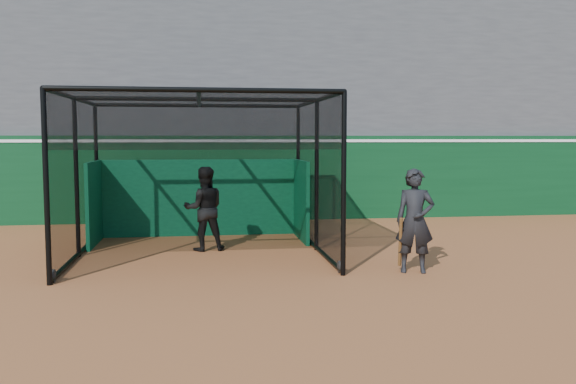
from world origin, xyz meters
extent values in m
plane|color=#98552C|center=(0.00, 0.00, 0.00)|extent=(120.00, 120.00, 0.00)
cube|color=#0A391A|center=(0.00, 8.50, 1.25)|extent=(50.00, 0.45, 2.50)
cube|color=white|center=(0.00, 8.50, 2.35)|extent=(50.00, 0.50, 0.08)
cube|color=#4C4C4F|center=(0.00, 12.38, 3.88)|extent=(50.00, 7.85, 7.75)
cube|color=#074E2D|center=(-0.88, 5.75, 0.95)|extent=(4.86, 0.10, 1.90)
cylinder|color=black|center=(-3.37, 1.10, 0.11)|extent=(0.08, 0.22, 0.22)
cylinder|color=black|center=(1.61, 1.10, 0.11)|extent=(0.08, 0.22, 0.22)
cylinder|color=black|center=(-3.37, 5.67, 0.11)|extent=(0.08, 0.22, 0.22)
cylinder|color=black|center=(1.61, 5.67, 0.11)|extent=(0.08, 0.22, 0.22)
imported|color=black|center=(-0.79, 3.71, 0.91)|extent=(0.94, 0.77, 1.82)
imported|color=black|center=(2.95, 0.97, 0.94)|extent=(0.78, 0.61, 1.88)
cylinder|color=#593819|center=(2.70, 1.02, 0.55)|extent=(0.15, 0.36, 0.93)
camera|label=1|loc=(-0.88, -9.47, 2.42)|focal=38.00mm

